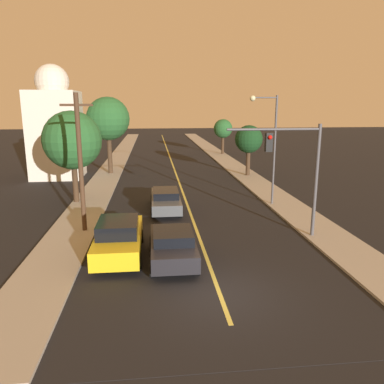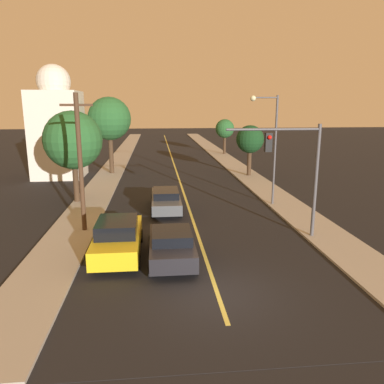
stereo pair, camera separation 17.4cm
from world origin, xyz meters
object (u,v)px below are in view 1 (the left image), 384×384
car_outer_lane_front (119,238)px  utility_pole_left (80,161)px  tree_left_near (72,140)px  streetlamp_right (269,136)px  tree_left_far (108,119)px  domed_building_left (56,127)px  car_near_lane_front (173,245)px  tree_right_far (223,129)px  car_near_lane_second (166,199)px  tree_right_near (249,140)px  traffic_signal_mast (296,161)px

car_outer_lane_front → utility_pole_left: (-2.10, 3.43, 2.97)m
car_outer_lane_front → tree_left_near: tree_left_near is taller
streetlamp_right → utility_pole_left: bearing=-158.9°
tree_left_far → domed_building_left: 4.79m
car_near_lane_front → tree_right_far: tree_right_far is taller
car_near_lane_second → car_outer_lane_front: size_ratio=1.03×
car_near_lane_second → domed_building_left: domed_building_left is taller
car_outer_lane_front → tree_right_near: bearing=60.0°
traffic_signal_mast → tree_left_near: tree_left_near is taller
tree_right_far → domed_building_left: 23.54m
car_near_lane_front → streetlamp_right: bearing=52.3°
car_outer_lane_front → tree_right_near: 21.23m
car_outer_lane_front → tree_right_far: size_ratio=1.07×
car_outer_lane_front → tree_right_near: size_ratio=1.06×
tree_right_far → streetlamp_right: bearing=-94.4°
car_near_lane_second → tree_left_far: 15.13m
car_near_lane_front → tree_left_far: size_ratio=0.59×
traffic_signal_mast → domed_building_left: (-15.66, 18.39, 0.71)m
car_outer_lane_front → tree_left_far: (-2.53, 20.78, 4.48)m
car_outer_lane_front → utility_pole_left: 5.00m
utility_pole_left → domed_building_left: bearing=107.2°
utility_pole_left → car_near_lane_second: bearing=40.4°
car_near_lane_front → tree_left_near: (-6.06, 10.68, 3.53)m
domed_building_left → car_near_lane_front: bearing=-65.4°
traffic_signal_mast → tree_right_near: (2.05, 16.87, -0.46)m
streetlamp_right → tree_left_near: 12.97m
car_near_lane_second → domed_building_left: (-9.52, 12.55, 3.92)m
tree_left_near → domed_building_left: domed_building_left is taller
streetlamp_right → domed_building_left: (-16.29, 12.00, -0.02)m
car_near_lane_front → car_near_lane_second: 8.20m
tree_left_near → utility_pole_left: bearing=-75.6°
car_near_lane_front → car_outer_lane_front: car_outer_lane_front is taller
car_near_lane_front → domed_building_left: size_ratio=0.42×
streetlamp_right → tree_left_near: size_ratio=1.15×
streetlamp_right → tree_left_far: (-11.65, 13.01, 0.65)m
traffic_signal_mast → car_near_lane_second: bearing=136.4°
car_near_lane_second → traffic_signal_mast: 9.06m
traffic_signal_mast → streetlamp_right: 6.47m
car_near_lane_front → car_near_lane_second: size_ratio=0.84×
car_near_lane_second → traffic_signal_mast: size_ratio=0.92×
utility_pole_left → domed_building_left: 17.12m
car_near_lane_second → streetlamp_right: bearing=4.7°
car_near_lane_front → tree_right_near: size_ratio=0.92×
car_near_lane_front → tree_right_far: 36.63m
tree_right_near → domed_building_left: bearing=175.1°
utility_pole_left → tree_left_far: 17.42m
tree_right_near → domed_building_left: 17.81m
car_near_lane_front → domed_building_left: 23.15m
car_near_lane_front → tree_right_far: bearing=76.0°
traffic_signal_mast → tree_left_near: bearing=145.7°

